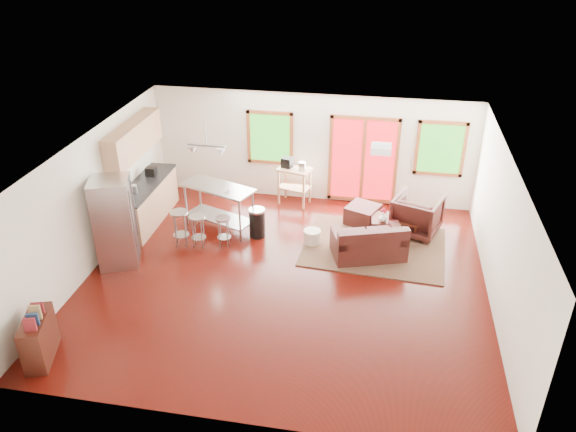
% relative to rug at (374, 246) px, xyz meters
% --- Properties ---
extents(floor, '(7.50, 7.00, 0.02)m').
position_rel_rug_xyz_m(floor, '(-1.62, -1.45, -0.02)').
color(floor, '#330704').
rests_on(floor, ground).
extents(ceiling, '(7.50, 7.00, 0.02)m').
position_rel_rug_xyz_m(ceiling, '(-1.62, -1.45, 2.60)').
color(ceiling, white).
rests_on(ceiling, ground).
extents(back_wall, '(7.50, 0.02, 2.60)m').
position_rel_rug_xyz_m(back_wall, '(-1.62, 2.06, 1.29)').
color(back_wall, white).
rests_on(back_wall, ground).
extents(left_wall, '(0.02, 7.00, 2.60)m').
position_rel_rug_xyz_m(left_wall, '(-5.38, -1.45, 1.29)').
color(left_wall, white).
rests_on(left_wall, ground).
extents(right_wall, '(0.02, 7.00, 2.60)m').
position_rel_rug_xyz_m(right_wall, '(2.14, -1.45, 1.29)').
color(right_wall, white).
rests_on(right_wall, ground).
extents(front_wall, '(7.50, 0.02, 2.60)m').
position_rel_rug_xyz_m(front_wall, '(-1.62, -4.96, 1.29)').
color(front_wall, white).
rests_on(front_wall, ground).
extents(window_left, '(1.10, 0.05, 1.30)m').
position_rel_rug_xyz_m(window_left, '(-2.62, 2.01, 1.49)').
color(window_left, '#205F16').
rests_on(window_left, back_wall).
extents(french_doors, '(1.60, 0.05, 2.10)m').
position_rel_rug_xyz_m(french_doors, '(-0.42, 2.01, 1.09)').
color(french_doors, red).
rests_on(french_doors, back_wall).
extents(window_right, '(1.10, 0.05, 1.30)m').
position_rel_rug_xyz_m(window_right, '(1.28, 2.01, 1.49)').
color(window_right, '#205F16').
rests_on(window_right, back_wall).
extents(rug, '(3.02, 2.40, 0.03)m').
position_rel_rug_xyz_m(rug, '(0.00, 0.00, 0.00)').
color(rug, '#445334').
rests_on(rug, floor).
extents(loveseat, '(1.60, 1.21, 0.76)m').
position_rel_rug_xyz_m(loveseat, '(-0.11, -0.41, 0.29)').
color(loveseat, black).
rests_on(loveseat, floor).
extents(coffee_table, '(1.04, 0.67, 0.40)m').
position_rel_rug_xyz_m(coffee_table, '(0.39, 0.60, 0.33)').
color(coffee_table, '#33120B').
rests_on(coffee_table, floor).
extents(armchair, '(1.17, 1.13, 0.96)m').
position_rel_rug_xyz_m(armchair, '(0.85, 0.78, 0.46)').
color(armchair, black).
rests_on(armchair, floor).
extents(ottoman, '(0.85, 0.85, 0.43)m').
position_rel_rug_xyz_m(ottoman, '(-0.31, 0.98, 0.20)').
color(ottoman, black).
rests_on(ottoman, floor).
extents(pouf, '(0.45, 0.45, 0.32)m').
position_rel_rug_xyz_m(pouf, '(-1.30, -0.09, 0.14)').
color(pouf, beige).
rests_on(pouf, floor).
extents(vase, '(0.23, 0.23, 0.31)m').
position_rel_rug_xyz_m(vase, '(0.13, 0.42, 0.50)').
color(vase, silver).
rests_on(vase, coffee_table).
extents(book, '(0.21, 0.06, 0.27)m').
position_rel_rug_xyz_m(book, '(0.25, 0.40, 0.52)').
color(book, maroon).
rests_on(book, coffee_table).
extents(cabinets, '(0.64, 2.24, 2.30)m').
position_rel_rug_xyz_m(cabinets, '(-5.11, 0.25, 0.91)').
color(cabinets, tan).
rests_on(cabinets, floor).
extents(refrigerator, '(0.92, 0.91, 1.82)m').
position_rel_rug_xyz_m(refrigerator, '(-4.95, -1.47, 0.89)').
color(refrigerator, '#B7BABC').
rests_on(refrigerator, floor).
extents(island, '(1.72, 1.17, 1.01)m').
position_rel_rug_xyz_m(island, '(-3.39, 0.22, 0.68)').
color(island, '#B7BABC').
rests_on(island, floor).
extents(cup, '(0.14, 0.12, 0.12)m').
position_rel_rug_xyz_m(cup, '(-3.12, -0.02, 0.99)').
color(cup, white).
rests_on(cup, island).
extents(bar_stool_a, '(0.46, 0.46, 0.78)m').
position_rel_rug_xyz_m(bar_stool_a, '(-3.99, -0.61, 0.56)').
color(bar_stool_a, '#B7BABC').
rests_on(bar_stool_a, floor).
extents(bar_stool_b, '(0.36, 0.36, 0.71)m').
position_rel_rug_xyz_m(bar_stool_b, '(-3.61, -0.61, 0.51)').
color(bar_stool_b, '#B7BABC').
rests_on(bar_stool_b, floor).
extents(bar_stool_c, '(0.35, 0.35, 0.67)m').
position_rel_rug_xyz_m(bar_stool_c, '(-3.10, -0.49, 0.48)').
color(bar_stool_c, '#B7BABC').
rests_on(bar_stool_c, floor).
extents(trash_can, '(0.36, 0.36, 0.65)m').
position_rel_rug_xyz_m(trash_can, '(-2.51, 0.02, 0.31)').
color(trash_can, black).
rests_on(trash_can, floor).
extents(kitchen_cart, '(0.84, 0.65, 1.14)m').
position_rel_rug_xyz_m(kitchen_cart, '(-2.01, 1.70, 0.77)').
color(kitchen_cart, tan).
rests_on(kitchen_cart, floor).
extents(bookshelf, '(0.57, 0.91, 1.01)m').
position_rel_rug_xyz_m(bookshelf, '(-4.97, -4.25, 0.38)').
color(bookshelf, '#33120B').
rests_on(bookshelf, floor).
extents(ceiling_flush, '(0.35, 0.35, 0.12)m').
position_rel_rug_xyz_m(ceiling_flush, '(-0.02, -0.85, 2.52)').
color(ceiling_flush, white).
rests_on(ceiling_flush, ceiling).
extents(pendant_light, '(0.80, 0.18, 0.79)m').
position_rel_rug_xyz_m(pendant_light, '(-3.52, 0.05, 1.88)').
color(pendant_light, gray).
rests_on(pendant_light, ceiling).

